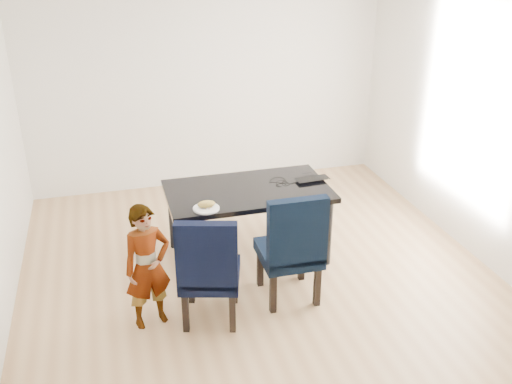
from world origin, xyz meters
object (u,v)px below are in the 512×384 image
object	(u,v)px
plate	(206,208)
chair_left	(210,266)
child	(148,267)
laptop	(310,178)
dining_table	(248,223)
chair_right	(289,244)

from	to	relation	value
plate	chair_left	bearing A→B (deg)	-98.92
chair_left	child	distance (m)	0.51
laptop	plate	bearing A→B (deg)	15.34
dining_table	laptop	distance (m)	0.79
plate	laptop	bearing A→B (deg)	18.99
dining_table	chair_left	size ratio (longest dim) A/B	1.56
dining_table	chair_right	distance (m)	0.81
chair_right	plate	world-z (taller)	chair_right
dining_table	chair_right	world-z (taller)	chair_right
dining_table	child	world-z (taller)	child
plate	laptop	distance (m)	1.23
chair_right	laptop	distance (m)	1.02
child	chair_left	bearing A→B (deg)	-22.33
dining_table	child	size ratio (longest dim) A/B	1.46
chair_right	child	distance (m)	1.25
child	laptop	xyz separation A→B (m)	(1.76, 0.92, 0.21)
chair_left	child	world-z (taller)	child
dining_table	chair_left	xyz separation A→B (m)	(-0.57, -0.91, 0.14)
plate	chair_right	bearing A→B (deg)	-34.88
chair_right	plate	bearing A→B (deg)	145.88
dining_table	plate	world-z (taller)	plate
chair_left	laptop	world-z (taller)	chair_left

